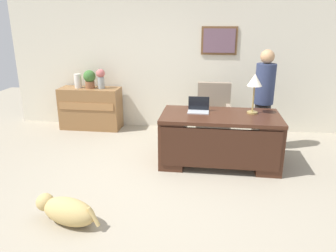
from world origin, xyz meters
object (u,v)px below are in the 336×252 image
object	(u,v)px
person_standing	(263,100)
dog_lying	(66,210)
potted_plant	(90,78)
vase_empty	(78,81)
armchair	(213,116)
credenza	(91,108)
laptop	(198,108)
desk	(219,138)
vase_with_flowers	(101,78)
desk_lamp	(255,83)

from	to	relation	value
person_standing	dog_lying	xyz separation A→B (m)	(-2.38, -2.52, -0.72)
potted_plant	vase_empty	bearing A→B (deg)	180.00
armchair	potted_plant	world-z (taller)	potted_plant
credenza	potted_plant	distance (m)	0.62
credenza	laptop	distance (m)	2.62
desk	potted_plant	size ratio (longest dim) A/B	4.92
credenza	vase_with_flowers	world-z (taller)	vase_with_flowers
credenza	laptop	bearing A→B (deg)	-30.04
credenza	armchair	world-z (taller)	armchair
person_standing	potted_plant	size ratio (longest dim) A/B	4.70
credenza	desk_lamp	world-z (taller)	desk_lamp
potted_plant	credenza	bearing A→B (deg)	-176.38
desk_lamp	potted_plant	bearing A→B (deg)	157.27
person_standing	armchair	bearing A→B (deg)	158.47
laptop	potted_plant	bearing A→B (deg)	149.71
armchair	desk_lamp	world-z (taller)	desk_lamp
dog_lying	laptop	xyz separation A→B (m)	(1.33, 1.94, 0.69)
person_standing	laptop	bearing A→B (deg)	-151.14
person_standing	desk_lamp	size ratio (longest dim) A/B	2.83
desk_lamp	potted_plant	size ratio (longest dim) A/B	1.66
desk	dog_lying	xyz separation A→B (m)	(-1.67, -1.80, -0.27)
laptop	potted_plant	world-z (taller)	potted_plant
dog_lying	desk_lamp	distance (m)	3.11
vase_empty	laptop	bearing A→B (deg)	-27.72
desk	vase_with_flowers	world-z (taller)	vase_with_flowers
credenza	vase_empty	xyz separation A→B (m)	(-0.23, 0.00, 0.56)
desk	dog_lying	bearing A→B (deg)	-132.90
desk_lamp	vase_with_flowers	distance (m)	3.09
armchair	dog_lying	size ratio (longest dim) A/B	1.31
armchair	potted_plant	bearing A→B (deg)	170.79
armchair	dog_lying	world-z (taller)	armchair
laptop	person_standing	bearing A→B (deg)	28.86
dog_lying	desk	bearing A→B (deg)	47.10
armchair	laptop	size ratio (longest dim) A/B	3.29
desk	armchair	xyz separation A→B (m)	(-0.10, 1.04, 0.05)
vase_with_flowers	vase_empty	distance (m)	0.49
desk	credenza	xyz separation A→B (m)	(-2.58, 1.44, -0.01)
laptop	armchair	bearing A→B (deg)	75.08
desk	vase_empty	bearing A→B (deg)	152.85
desk_lamp	laptop	bearing A→B (deg)	-178.18
credenza	person_standing	bearing A→B (deg)	-12.30
vase_with_flowers	potted_plant	world-z (taller)	vase_with_flowers
armchair	vase_with_flowers	size ratio (longest dim) A/B	2.73
laptop	desk_lamp	distance (m)	0.91
desk_lamp	person_standing	bearing A→B (deg)	66.85
desk_lamp	vase_empty	world-z (taller)	desk_lamp
desk	desk_lamp	xyz separation A→B (m)	(0.48, 0.17, 0.83)
dog_lying	vase_with_flowers	size ratio (longest dim) A/B	2.09
potted_plant	armchair	bearing A→B (deg)	-9.21
person_standing	vase_with_flowers	xyz separation A→B (m)	(-3.04, 0.72, 0.18)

